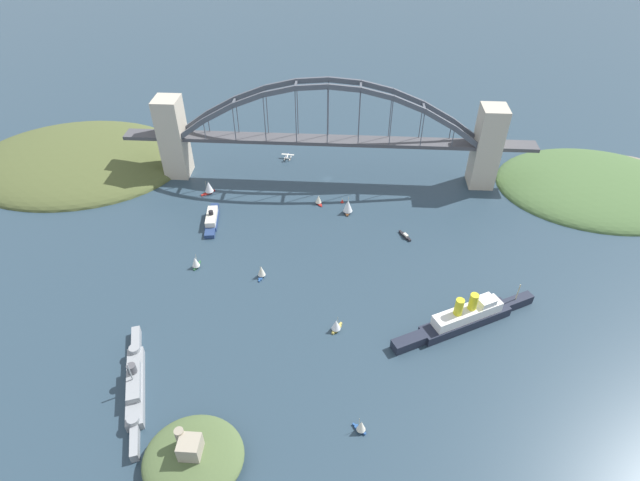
% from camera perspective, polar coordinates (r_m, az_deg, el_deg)
% --- Properties ---
extents(ground_plane, '(1400.00, 1400.00, 0.00)m').
position_cam_1_polar(ground_plane, '(354.65, 0.82, 7.05)').
color(ground_plane, '#283D4C').
extents(harbor_arch_bridge, '(272.31, 17.77, 69.95)m').
position_cam_1_polar(harbor_arch_bridge, '(339.85, 0.87, 11.31)').
color(harbor_arch_bridge, '#BCB29E').
rests_on(harbor_arch_bridge, ground).
extents(headland_west_shore, '(132.71, 105.33, 19.41)m').
position_cam_1_polar(headland_west_shore, '(393.38, 28.83, 5.31)').
color(headland_west_shore, '#476638').
rests_on(headland_west_shore, ground).
extents(headland_east_shore, '(156.67, 127.17, 23.43)m').
position_cam_1_polar(headland_east_shore, '(413.80, -25.23, 8.14)').
color(headland_east_shore, '#4C562D').
rests_on(headland_east_shore, ground).
extents(ocean_liner, '(74.02, 42.41, 19.73)m').
position_cam_1_polar(ocean_liner, '(256.53, 16.13, -8.35)').
color(ocean_liner, '#1E2333').
rests_on(ocean_liner, ground).
extents(naval_cruiser, '(24.80, 64.34, 17.49)m').
position_cam_1_polar(naval_cruiser, '(238.97, -20.15, -15.00)').
color(naval_cruiser, gray).
rests_on(naval_cruiser, ground).
extents(harbor_ferry_steamer, '(9.79, 34.02, 8.25)m').
position_cam_1_polar(harbor_ferry_steamer, '(317.97, -12.11, 2.41)').
color(harbor_ferry_steamer, navy).
rests_on(harbor_ferry_steamer, ground).
extents(fort_island_mid_harbor, '(38.42, 36.25, 16.96)m').
position_cam_1_polar(fort_island_mid_harbor, '(212.14, -14.12, -22.66)').
color(fort_island_mid_harbor, '#4C6038').
rests_on(fort_island_mid_harbor, ground).
extents(seaplane_taxiing_near_bridge, '(9.42, 8.22, 4.66)m').
position_cam_1_polar(seaplane_taxiing_near_bridge, '(377.64, -3.68, 9.44)').
color(seaplane_taxiing_near_bridge, '#B7B7B2').
rests_on(seaplane_taxiing_near_bridge, ground).
extents(small_boat_0, '(8.89, 8.74, 10.08)m').
position_cam_1_polar(small_boat_0, '(344.54, -12.46, 5.93)').
color(small_boat_0, '#B2231E').
rests_on(small_boat_0, ground).
extents(small_boat_1, '(6.25, 10.81, 10.97)m').
position_cam_1_polar(small_boat_1, '(318.05, 3.17, 3.90)').
color(small_boat_1, brown).
rests_on(small_boat_1, ground).
extents(small_boat_2, '(5.51, 6.95, 6.95)m').
position_cam_1_polar(small_boat_2, '(326.90, -0.17, 4.65)').
color(small_boat_2, '#B2231E').
rests_on(small_boat_2, ground).
extents(small_boat_3, '(6.09, 5.60, 7.78)m').
position_cam_1_polar(small_boat_3, '(214.81, 4.65, -20.14)').
color(small_boat_3, '#234C8C').
rests_on(small_boat_3, ground).
extents(small_boat_4, '(6.88, 9.86, 2.46)m').
position_cam_1_polar(small_boat_4, '(304.49, 9.58, 0.53)').
color(small_boat_4, black).
rests_on(small_boat_4, ground).
extents(small_boat_5, '(6.09, 7.70, 8.00)m').
position_cam_1_polar(small_boat_5, '(245.66, 1.84, -9.50)').
color(small_boat_5, gold).
rests_on(small_boat_5, ground).
extents(small_boat_7, '(5.02, 7.70, 8.15)m').
position_cam_1_polar(small_boat_7, '(286.05, -13.88, -2.37)').
color(small_boat_7, '#2D6B3D').
rests_on(small_boat_7, ground).
extents(small_boat_8, '(4.88, 7.60, 8.45)m').
position_cam_1_polar(small_boat_8, '(273.93, -6.63, -3.44)').
color(small_boat_8, '#234C8C').
rests_on(small_boat_8, ground).
extents(channel_marker_buoy, '(2.20, 2.20, 2.75)m').
position_cam_1_polar(channel_marker_buoy, '(329.56, 2.52, 4.49)').
color(channel_marker_buoy, red).
rests_on(channel_marker_buoy, ground).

